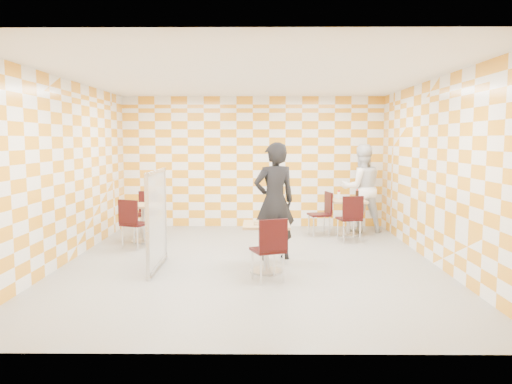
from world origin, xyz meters
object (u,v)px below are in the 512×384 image
(chair_second_front, at_px, (351,215))
(chair_empty_near, at_px, (132,220))
(man_white, at_px, (361,188))
(empty_table, at_px, (143,216))
(chair_main_front, at_px, (270,245))
(main_table, at_px, (266,239))
(second_table, at_px, (349,211))
(chair_empty_far, at_px, (147,210))
(sport_bottle, at_px, (339,195))
(man_dark, at_px, (274,201))
(soda_bottle, at_px, (357,195))
(chair_second_side, at_px, (323,210))
(partition, at_px, (157,219))

(chair_second_front, height_order, chair_empty_near, same)
(chair_empty_near, xyz_separation_m, man_white, (4.58, 1.78, 0.41))
(empty_table, xyz_separation_m, man_white, (4.51, 1.15, 0.45))
(man_white, bearing_deg, chair_main_front, 54.89)
(main_table, relative_size, second_table, 1.00)
(main_table, height_order, man_white, man_white)
(chair_empty_far, bearing_deg, sport_bottle, 1.77)
(chair_main_front, bearing_deg, empty_table, 130.94)
(second_table, height_order, chair_main_front, chair_main_front)
(empty_table, height_order, chair_second_front, chair_second_front)
(man_dark, bearing_deg, second_table, -146.46)
(chair_empty_far, bearing_deg, man_dark, -39.03)
(main_table, xyz_separation_m, man_dark, (0.15, 0.82, 0.48))
(second_table, distance_m, chair_main_front, 3.94)
(main_table, xyz_separation_m, chair_main_front, (0.05, -0.58, 0.04))
(man_white, xyz_separation_m, soda_bottle, (-0.17, -0.40, -0.10))
(main_table, height_order, soda_bottle, soda_bottle)
(chair_second_front, relative_size, sport_bottle, 4.62)
(chair_main_front, relative_size, chair_empty_far, 1.00)
(man_dark, bearing_deg, empty_table, -48.28)
(chair_second_front, bearing_deg, second_table, 83.22)
(man_dark, height_order, sport_bottle, man_dark)
(man_dark, bearing_deg, chair_second_front, -156.56)
(sport_bottle, bearing_deg, chair_second_side, -152.40)
(main_table, distance_m, man_dark, 0.96)
(second_table, distance_m, empty_table, 4.23)
(man_dark, distance_m, soda_bottle, 2.82)
(chair_second_side, relative_size, man_white, 0.48)
(man_white, height_order, sport_bottle, man_white)
(man_white, bearing_deg, second_table, 43.44)
(empty_table, height_order, partition, partition)
(chair_second_front, bearing_deg, chair_empty_far, 170.32)
(empty_table, bearing_deg, second_table, 9.90)
(second_table, bearing_deg, chair_main_front, -115.92)
(chair_second_front, height_order, man_dark, man_dark)
(man_white, height_order, soda_bottle, man_white)
(man_white, relative_size, soda_bottle, 8.31)
(main_table, xyz_separation_m, man_white, (2.12, 3.39, 0.45))
(partition, relative_size, sport_bottle, 7.75)
(empty_table, bearing_deg, chair_empty_far, 97.16)
(chair_second_front, distance_m, chair_empty_far, 4.23)
(second_table, height_order, partition, partition)
(chair_main_front, xyz_separation_m, partition, (-1.75, 0.74, 0.25))
(chair_second_side, xyz_separation_m, soda_bottle, (0.71, 0.08, 0.31))
(second_table, distance_m, chair_empty_near, 4.44)
(chair_second_front, distance_m, man_dark, 2.14)
(chair_second_front, xyz_separation_m, partition, (-3.38, -2.08, 0.25))
(chair_empty_near, bearing_deg, soda_bottle, 17.37)
(empty_table, relative_size, partition, 0.48)
(chair_empty_near, bearing_deg, chair_main_front, -41.13)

